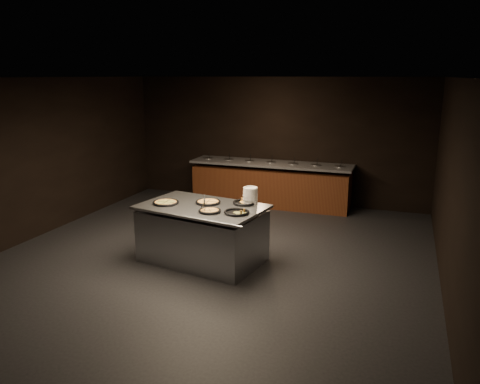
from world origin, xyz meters
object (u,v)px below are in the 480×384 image
Objects in this scene: serving_counter at (202,235)px; pan_veggie_whole at (166,202)px; plate_stack at (250,196)px; pan_cheese_whole at (208,202)px.

serving_counter is 5.04× the size of pan_veggie_whole.
serving_counter is 0.79m from pan_veggie_whole.
serving_counter is 0.99m from plate_stack.
serving_counter is 5.20× the size of pan_cheese_whole.
pan_veggie_whole is (-0.60, -0.09, 0.50)m from serving_counter.
serving_counter is at bearing -150.57° from plate_stack.
pan_cheese_whole reaches higher than serving_counter.
pan_veggie_whole is at bearing -159.79° from plate_stack.
plate_stack reaches higher than pan_cheese_whole.
plate_stack is (0.68, 0.38, 0.61)m from serving_counter.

